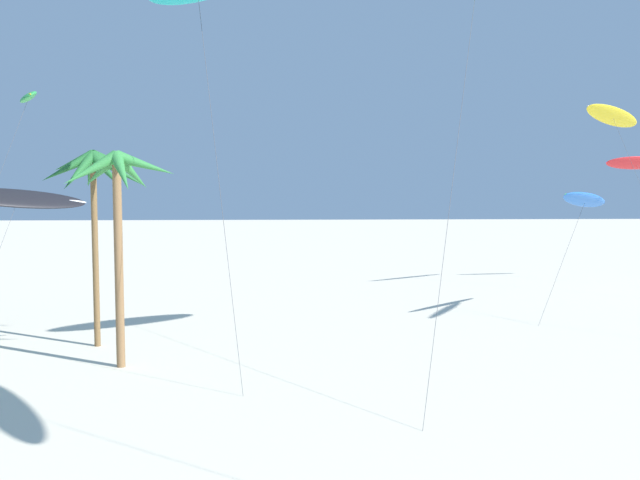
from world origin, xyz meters
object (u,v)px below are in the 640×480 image
Objects in this scene: flying_kite_3 at (613,116)px; flying_kite_4 at (637,163)px; palm_tree_3 at (93,178)px; palm_tree_4 at (118,192)px; flying_kite_5 at (28,97)px; flying_kite_2 at (18,198)px; flying_kite_6 at (585,200)px.

flying_kite_3 reaches higher than flying_kite_4.
palm_tree_3 is 36.35m from flying_kite_3.
palm_tree_4 is 0.68× the size of flying_kite_3.
palm_tree_4 is (2.11, -4.02, -0.61)m from palm_tree_3.
palm_tree_4 is at bearing -56.88° from flying_kite_5.
flying_kite_2 is 1.32× the size of flying_kite_6.
palm_tree_4 reaches higher than flying_kite_6.
flying_kite_6 is at bearing -3.00° from flying_kite_5.
palm_tree_3 is 0.71× the size of flying_kite_5.
flying_kite_3 is 1.77× the size of flying_kite_6.
flying_kite_5 is at bearing -164.18° from flying_kite_4.
palm_tree_3 is 27.29m from flying_kite_6.
flying_kite_2 is 32.66m from flying_kite_6.
flying_kite_3 is at bearing 11.69° from flying_kite_5.
flying_kite_4 reaches higher than palm_tree_4.
palm_tree_4 is 1.20× the size of flying_kite_6.
palm_tree_3 is 1.23× the size of flying_kite_6.
flying_kite_3 reaches higher than flying_kite_5.
flying_kite_2 is at bearing -163.14° from flying_kite_4.
flying_kite_5 is (-38.10, -7.88, 0.21)m from flying_kite_3.
flying_kite_2 reaches higher than flying_kite_6.
flying_kite_4 is (34.21, 23.83, 1.90)m from palm_tree_4.
palm_tree_3 is 4.58m from palm_tree_4.
flying_kite_5 is at bearing 123.12° from palm_tree_4.
flying_kite_3 is 1.02× the size of flying_kite_5.
flying_kite_6 is at bearing 13.20° from palm_tree_3.
palm_tree_3 is 10.81m from flying_kite_5.
palm_tree_3 reaches higher than palm_tree_4.
flying_kite_4 is 16.93m from flying_kite_6.
flying_kite_4 is at bearing 28.62° from palm_tree_3.
flying_kite_5 reaches higher than flying_kite_2.
flying_kite_3 reaches higher than flying_kite_2.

